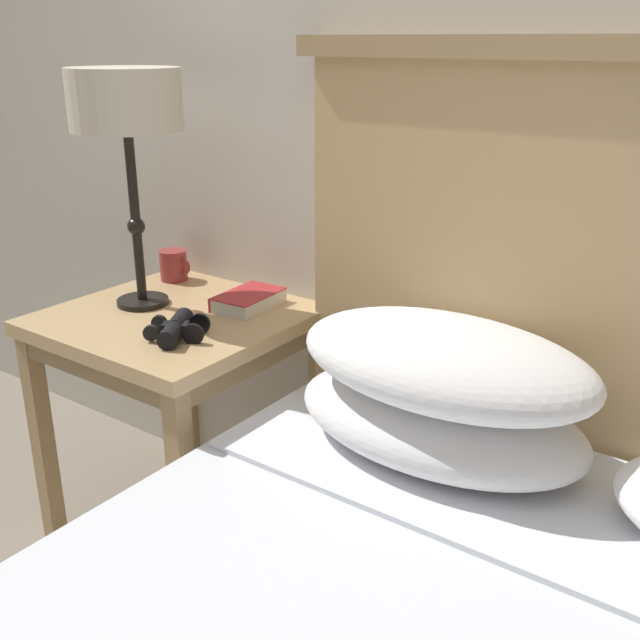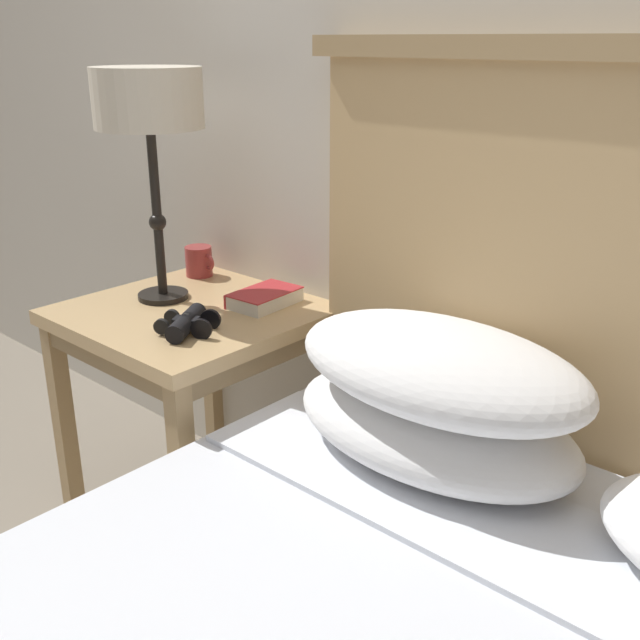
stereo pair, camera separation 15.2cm
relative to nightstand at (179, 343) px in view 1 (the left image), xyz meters
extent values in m
cube|color=beige|center=(0.71, 0.30, 0.76)|extent=(8.00, 0.06, 2.60)
cube|color=tan|center=(0.00, 0.00, 0.07)|extent=(0.58, 0.58, 0.04)
cube|color=#917650|center=(0.00, 0.00, 0.02)|extent=(0.55, 0.55, 0.05)
cube|color=#A4865B|center=(-0.26, -0.25, -0.25)|extent=(0.04, 0.04, 0.59)
cube|color=#A4865B|center=(0.25, -0.25, -0.25)|extent=(0.04, 0.04, 0.59)
cube|color=#A4865B|center=(-0.26, 0.26, -0.25)|extent=(0.04, 0.04, 0.59)
cube|color=#A4865B|center=(0.25, 0.26, -0.25)|extent=(0.04, 0.04, 0.59)
cube|color=white|center=(1.06, -0.12, -0.05)|extent=(1.42, 0.28, 0.01)
ellipsoid|color=white|center=(0.73, -0.01, 0.02)|extent=(0.60, 0.36, 0.15)
ellipsoid|color=white|center=(0.74, -0.01, 0.14)|extent=(0.60, 0.36, 0.15)
cylinder|color=black|center=(-0.12, -0.01, 0.09)|extent=(0.13, 0.13, 0.01)
cylinder|color=black|center=(-0.12, -0.01, 0.31)|extent=(0.02, 0.02, 0.42)
sphere|color=black|center=(-0.12, -0.01, 0.29)|extent=(0.04, 0.04, 0.04)
cylinder|color=beige|center=(-0.12, -0.01, 0.59)|extent=(0.26, 0.26, 0.14)
cube|color=silver|center=(0.12, 0.14, 0.10)|extent=(0.12, 0.18, 0.03)
cube|color=#B2282D|center=(0.12, 0.14, 0.12)|extent=(0.13, 0.18, 0.00)
cube|color=#B2282D|center=(0.06, 0.13, 0.10)|extent=(0.02, 0.18, 0.04)
cylinder|color=black|center=(0.14, -0.14, 0.11)|extent=(0.09, 0.10, 0.04)
cylinder|color=black|center=(0.18, -0.12, 0.11)|extent=(0.05, 0.03, 0.05)
cylinder|color=black|center=(0.10, -0.17, 0.11)|extent=(0.04, 0.03, 0.04)
cylinder|color=black|center=(0.10, -0.09, 0.11)|extent=(0.09, 0.10, 0.04)
cylinder|color=black|center=(0.14, -0.07, 0.11)|extent=(0.05, 0.03, 0.05)
cylinder|color=black|center=(0.06, -0.11, 0.11)|extent=(0.04, 0.03, 0.04)
cube|color=black|center=(0.12, -0.12, 0.11)|extent=(0.07, 0.06, 0.01)
cylinder|color=black|center=(0.12, -0.12, 0.12)|extent=(0.02, 0.02, 0.02)
cylinder|color=#993333|center=(-0.20, 0.19, 0.13)|extent=(0.08, 0.08, 0.08)
torus|color=#993333|center=(-0.16, 0.19, 0.13)|extent=(0.05, 0.01, 0.05)
camera|label=1|loc=(1.31, -1.20, 0.72)|focal=42.00mm
camera|label=2|loc=(1.43, -1.11, 0.72)|focal=42.00mm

